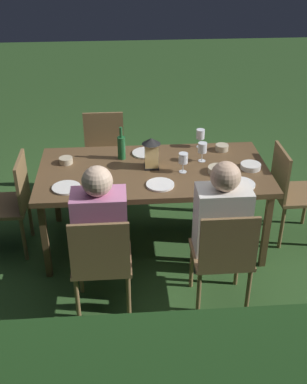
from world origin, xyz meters
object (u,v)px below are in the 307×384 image
at_px(lantern_centerpiece, 151,151).
at_px(wine_glass_c, 183,159).
at_px(chair_head_near, 291,190).
at_px(bowl_bread, 251,166).
at_px(chair_side_left_b, 104,153).
at_px(green_bottle_on_table, 121,147).
at_px(chair_side_right_b, 101,261).
at_px(bowl_olives, 66,160).
at_px(person_in_pink, 101,227).
at_px(wine_glass_a, 202,149).
at_px(plate_d, 145,153).
at_px(bowl_dip, 222,147).
at_px(bowl_salad, 218,170).
at_px(wine_glass_b, 200,135).
at_px(chair_head_far, 11,200).
at_px(plate_a, 66,188).
at_px(dining_table, 154,174).
at_px(chair_side_right_a, 223,255).
at_px(plate_c, 240,184).
at_px(person_in_cream, 220,222).
at_px(plate_b, 160,185).

height_order(lantern_centerpiece, wine_glass_c, lantern_centerpiece).
relative_size(chair_head_near, bowl_bread, 5.17).
xyz_separation_m(chair_side_left_b, wine_glass_c, (-0.67, 0.94, 0.37)).
relative_size(chair_head_near, green_bottle_on_table, 3.00).
xyz_separation_m(chair_head_near, bowl_bread, (0.40, 0.05, 0.27)).
xyz_separation_m(chair_side_right_b, bowl_olives, (0.30, -1.04, 0.28)).
bearing_deg(person_in_pink, bowl_bread, -153.12).
height_order(chair_side_right_b, wine_glass_a, wine_glass_a).
xyz_separation_m(chair_head_near, chair_side_right_b, (1.63, 0.87, 0.00)).
height_order(plate_d, bowl_dip, bowl_dip).
height_order(chair_side_left_b, bowl_salad, chair_side_left_b).
bearing_deg(wine_glass_a, bowl_salad, 113.39).
bearing_deg(wine_glass_b, chair_head_far, 13.81).
relative_size(chair_head_near, plate_a, 3.91).
bearing_deg(plate_a, plate_d, -138.53).
xyz_separation_m(chair_side_right_b, wine_glass_c, (-0.67, -0.80, 0.37)).
bearing_deg(chair_side_right_b, plate_d, -107.99).
xyz_separation_m(dining_table, person_in_pink, (0.43, 0.68, -0.05)).
xyz_separation_m(wine_glass_a, plate_a, (1.12, 0.39, -0.11)).
relative_size(chair_side_right_a, bowl_olives, 7.52).
distance_m(dining_table, lantern_centerpiece, 0.20).
height_order(wine_glass_b, bowl_olives, wine_glass_b).
height_order(chair_side_left_b, person_in_pink, person_in_pink).
xyz_separation_m(dining_table, plate_d, (0.05, -0.30, 0.06)).
bearing_deg(bowl_salad, plate_c, 120.93).
height_order(chair_head_near, plate_a, chair_head_near).
xyz_separation_m(person_in_cream, green_bottle_on_table, (0.69, -0.90, 0.21)).
height_order(person_in_cream, green_bottle_on_table, person_in_cream).
bearing_deg(person_in_pink, plate_c, -161.89).
bearing_deg(plate_d, bowl_dip, -178.32).
distance_m(chair_side_right_a, lantern_centerpiece, 1.09).
bearing_deg(bowl_salad, lantern_centerpiece, -14.07).
distance_m(chair_side_left_b, wine_glass_c, 1.21).
xyz_separation_m(person_in_cream, lantern_centerpiece, (0.45, -0.71, 0.25)).
bearing_deg(chair_side_right_a, wine_glass_b, -91.09).
xyz_separation_m(chair_side_left_b, chair_side_right_b, (0.00, 1.74, 0.00)).
height_order(bowl_bread, bowl_salad, bowl_salad).
distance_m(chair_side_right_b, wine_glass_b, 1.60).
height_order(green_bottle_on_table, wine_glass_a, green_bottle_on_table).
height_order(person_in_cream, person_in_pink, same).
xyz_separation_m(chair_head_far, person_in_cream, (-1.63, 0.68, 0.15)).
height_order(plate_b, bowl_olives, bowl_olives).
height_order(chair_side_right_b, plate_a, chair_side_right_b).
xyz_separation_m(plate_c, bowl_dip, (0.01, -0.64, 0.02)).
bearing_deg(plate_a, wine_glass_c, -167.66).
relative_size(person_in_pink, bowl_salad, 7.14).
xyz_separation_m(lantern_centerpiece, green_bottle_on_table, (0.24, -0.19, -0.04)).
relative_size(chair_head_near, wine_glass_a, 5.15).
xyz_separation_m(person_in_pink, wine_glass_b, (-0.89, -1.08, 0.21)).
xyz_separation_m(dining_table, bowl_salad, (-0.52, 0.10, 0.08)).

